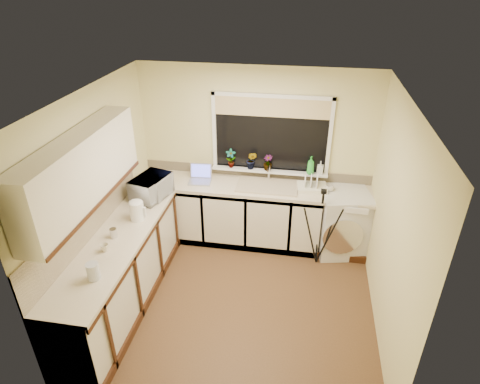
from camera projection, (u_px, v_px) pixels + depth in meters
name	position (u px, v px, depth m)	size (l,w,h in m)	color
floor	(237.00, 296.00, 4.96)	(3.20, 3.20, 0.00)	brown
ceiling	(237.00, 98.00, 3.77)	(3.20, 3.20, 0.00)	white
wall_back	(256.00, 155.00, 5.66)	(3.20, 3.20, 0.00)	beige
wall_front	(202.00, 314.00, 3.08)	(3.20, 3.20, 0.00)	beige
wall_left	(98.00, 198.00, 4.61)	(3.00, 3.00, 0.00)	beige
wall_right	(392.00, 225.00, 4.13)	(3.00, 3.00, 0.00)	beige
base_cabinet_back	(230.00, 213.00, 5.84)	(2.55, 0.60, 0.86)	silver
base_cabinet_left	(122.00, 273.00, 4.69)	(0.54, 2.40, 0.86)	silver
worktop_back	(253.00, 187.00, 5.57)	(3.20, 0.60, 0.04)	beige
worktop_left	(116.00, 241.00, 4.47)	(0.60, 2.40, 0.04)	beige
upper_cabinet	(81.00, 171.00, 3.91)	(0.28, 1.90, 0.70)	silver
splashback_left	(87.00, 220.00, 4.39)	(0.02, 2.40, 0.45)	beige
splashback_back	(255.00, 172.00, 5.78)	(3.20, 0.02, 0.14)	beige
window_glass	(271.00, 134.00, 5.46)	(1.50, 0.02, 1.00)	black
window_blind	(272.00, 108.00, 5.26)	(1.50, 0.02, 0.25)	tan
windowsill	(269.00, 171.00, 5.66)	(1.60, 0.14, 0.03)	white
sink	(267.00, 186.00, 5.53)	(0.82, 0.46, 0.03)	tan
faucet	(269.00, 173.00, 5.63)	(0.03, 0.03, 0.24)	silver
washing_machine	(342.00, 222.00, 5.58)	(0.64, 0.62, 0.91)	silver
laptop	(200.00, 177.00, 5.67)	(0.32, 0.29, 0.22)	#9A9BA2
kettle	(137.00, 211.00, 4.77)	(0.17, 0.17, 0.22)	white
dish_rack	(312.00, 188.00, 5.45)	(0.39, 0.29, 0.06)	silver
tripod	(320.00, 228.00, 5.28)	(0.54, 0.54, 1.11)	black
glass_jug	(93.00, 271.00, 3.87)	(0.12, 0.12, 0.18)	silver
steel_jar	(113.00, 233.00, 4.48)	(0.08, 0.08, 0.11)	silver
microwave	(151.00, 187.00, 5.21)	(0.52, 0.35, 0.29)	white
plant_a	(231.00, 159.00, 5.66)	(0.14, 0.10, 0.27)	#999999
plant_b	(252.00, 160.00, 5.62)	(0.14, 0.11, 0.26)	#999999
plant_c	(268.00, 163.00, 5.60)	(0.12, 0.12, 0.22)	#999999
soap_bottle_green	(311.00, 165.00, 5.48)	(0.10, 0.10, 0.25)	green
soap_bottle_clear	(320.00, 168.00, 5.50)	(0.08, 0.08, 0.18)	#999999
cup_back	(330.00, 188.00, 5.41)	(0.11, 0.11, 0.09)	beige
cup_left	(105.00, 248.00, 4.27)	(0.09, 0.09, 0.08)	beige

